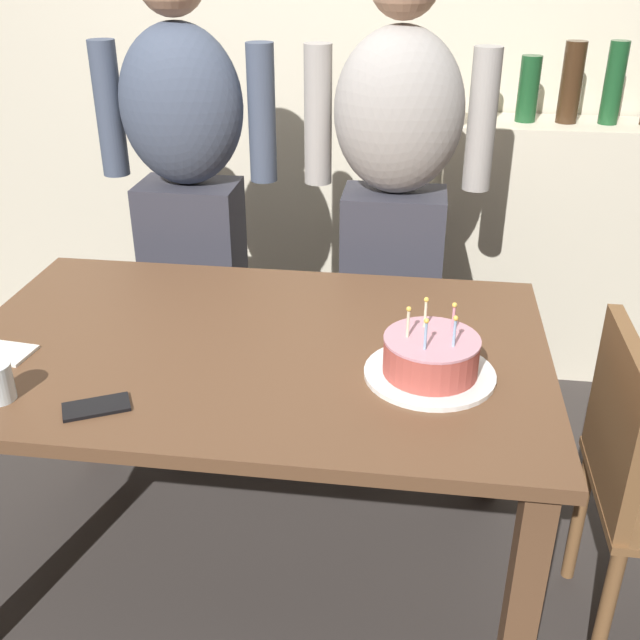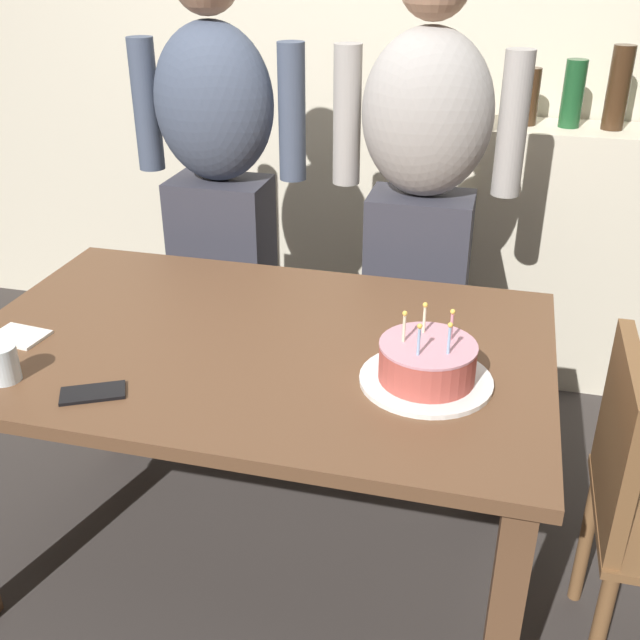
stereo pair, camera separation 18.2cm
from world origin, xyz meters
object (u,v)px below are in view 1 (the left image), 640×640
at_px(birthday_cake, 431,359).
at_px(napkin_stack, 4,353).
at_px(cell_phone, 96,407).
at_px(person_woman_cardigan, 394,205).
at_px(person_man_bearded, 189,196).

height_order(birthday_cake, napkin_stack, birthday_cake).
distance_m(birthday_cake, cell_phone, 0.77).
bearing_deg(person_woman_cardigan, birthday_cake, 98.68).
relative_size(birthday_cake, cell_phone, 2.16).
distance_m(cell_phone, napkin_stack, 0.38).
height_order(napkin_stack, person_man_bearded, person_man_bearded).
height_order(cell_phone, person_woman_cardigan, person_woman_cardigan).
height_order(birthday_cake, cell_phone, birthday_cake).
relative_size(napkin_stack, person_woman_cardigan, 0.08).
bearing_deg(napkin_stack, person_man_bearded, 76.45).
xyz_separation_m(napkin_stack, person_woman_cardigan, (0.92, 0.90, 0.13)).
bearing_deg(person_man_bearded, person_woman_cardigan, -180.00).
height_order(birthday_cake, person_man_bearded, person_man_bearded).
height_order(cell_phone, napkin_stack, same).
bearing_deg(cell_phone, person_man_bearded, 68.67).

